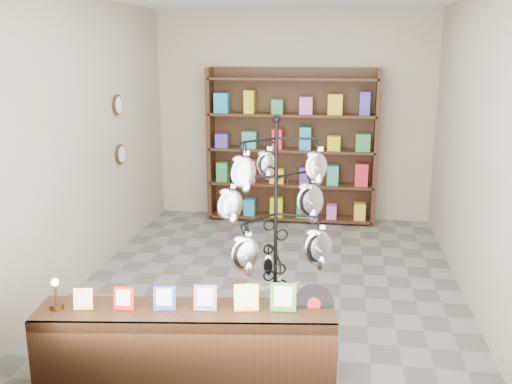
# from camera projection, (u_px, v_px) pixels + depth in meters

# --- Properties ---
(ground) EXTENTS (5.00, 5.00, 0.00)m
(ground) POSITION_uv_depth(u_px,v_px,m) (271.00, 280.00, 6.22)
(ground) COLOR slate
(ground) RESTS_ON ground
(room_envelope) EXTENTS (5.00, 5.00, 5.00)m
(room_envelope) POSITION_uv_depth(u_px,v_px,m) (272.00, 110.00, 5.77)
(room_envelope) COLOR #AFA08D
(room_envelope) RESTS_ON ground
(display_tree) EXTENTS (1.08, 1.08, 1.95)m
(display_tree) POSITION_uv_depth(u_px,v_px,m) (276.00, 214.00, 4.72)
(display_tree) COLOR black
(display_tree) RESTS_ON ground
(front_shelf) EXTENTS (2.29, 0.75, 0.80)m
(front_shelf) POSITION_uv_depth(u_px,v_px,m) (186.00, 342.00, 4.35)
(front_shelf) COLOR black
(front_shelf) RESTS_ON ground
(back_shelving) EXTENTS (2.42, 0.36, 2.20)m
(back_shelving) POSITION_uv_depth(u_px,v_px,m) (291.00, 151.00, 8.17)
(back_shelving) COLOR black
(back_shelving) RESTS_ON ground
(wall_clocks) EXTENTS (0.03, 0.24, 0.84)m
(wall_clocks) POSITION_uv_depth(u_px,v_px,m) (119.00, 130.00, 6.91)
(wall_clocks) COLOR black
(wall_clocks) RESTS_ON ground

